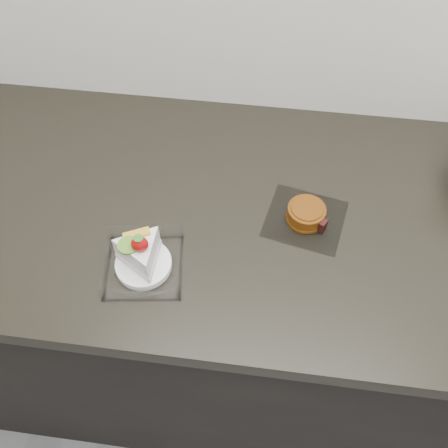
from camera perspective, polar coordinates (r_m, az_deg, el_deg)
The scene contains 3 objects.
counter at distance 1.38m, azimuth 7.82°, elevation -10.34°, with size 2.04×0.64×0.90m.
cake_tray at distance 0.90m, azimuth -9.33°, elevation -3.96°, with size 0.16×0.16×0.11m.
mooncake_wrap at distance 0.98m, azimuth 9.40°, elevation 1.01°, with size 0.17×0.17×0.04m.
Camera 1 is at (-0.11, 1.08, 1.69)m, focal length 40.00 mm.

